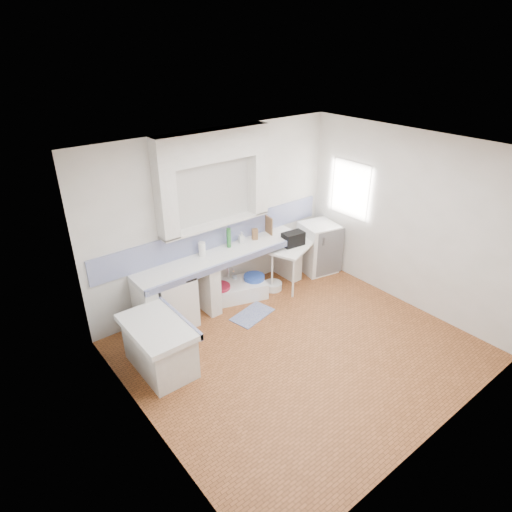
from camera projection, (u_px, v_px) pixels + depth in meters
floor at (300, 350)px, 6.22m from camera, size 4.50×4.50×0.00m
ceiling at (311, 154)px, 4.95m from camera, size 4.50×4.50×0.00m
wall_back at (217, 217)px, 6.98m from camera, size 4.50×0.00×4.50m
wall_front at (451, 339)px, 4.19m from camera, size 4.50×0.00×4.50m
wall_left at (142, 329)px, 4.33m from camera, size 0.00×4.50×4.50m
wall_right at (408, 221)px, 6.83m from camera, size 0.00×4.50×4.50m
alcove_mass at (213, 145)px, 6.30m from camera, size 1.90×0.25×0.45m
window_frame at (357, 188)px, 7.67m from camera, size 0.35×0.86×1.06m
lace_valance at (354, 168)px, 7.42m from camera, size 0.01×0.84×0.24m
counter_slab at (224, 256)px, 6.96m from camera, size 3.00×0.60×0.08m
counter_lip at (234, 262)px, 6.76m from camera, size 3.00×0.04×0.10m
counter_pier_left at (146, 310)px, 6.38m from camera, size 0.20×0.55×0.82m
counter_pier_mid at (207, 287)px, 6.97m from camera, size 0.20×0.55×0.82m
counter_pier_right at (288, 256)px, 7.94m from camera, size 0.20×0.55×0.82m
peninsula_top at (157, 327)px, 5.60m from camera, size 0.70×1.10×0.08m
peninsula_base at (160, 348)px, 5.76m from camera, size 0.60×1.00×0.62m
peninsula_lip at (180, 318)px, 5.78m from camera, size 0.04×1.10×0.10m
backsplash at (218, 235)px, 7.10m from camera, size 4.27×0.03×0.40m
stove at (174, 301)px, 6.62m from camera, size 0.62×0.60×0.80m
sink at (236, 291)px, 7.42m from camera, size 1.12×0.82×0.24m
side_table at (292, 265)px, 7.70m from camera, size 1.02×0.80×0.04m
fridge at (318, 247)px, 8.13m from camera, size 0.71×0.71×0.93m
bucket_red at (220, 294)px, 7.25m from camera, size 0.44×0.44×0.32m
bucket_orange at (241, 293)px, 7.34m from camera, size 0.34×0.34×0.24m
bucket_blue at (254, 284)px, 7.52m from camera, size 0.45×0.45×0.34m
basin_white at (273, 286)px, 7.67m from camera, size 0.41×0.41×0.12m
water_bottle_a at (220, 290)px, 7.38m from camera, size 0.10×0.10×0.30m
water_bottle_b at (235, 284)px, 7.55m from camera, size 0.09×0.09×0.31m
black_bag at (293, 239)px, 7.51m from camera, size 0.40×0.25×0.24m
green_bottle_a at (229, 238)px, 7.07m from camera, size 0.08×0.08×0.33m
green_bottle_b at (229, 239)px, 7.10m from camera, size 0.07×0.07×0.29m
knife_block at (255, 234)px, 7.37m from camera, size 0.12×0.11×0.19m
cutting_board at (269, 225)px, 7.56m from camera, size 0.06×0.23×0.31m
paper_towel at (202, 249)px, 6.82m from camera, size 0.14×0.14×0.22m
soap_bottle at (241, 237)px, 7.26m from camera, size 0.10×0.10×0.19m
rug at (252, 315)px, 6.98m from camera, size 0.76×0.54×0.01m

